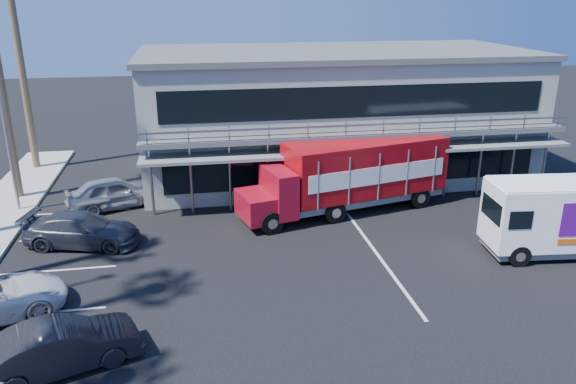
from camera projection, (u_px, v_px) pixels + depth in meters
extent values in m
plane|color=black|center=(353.00, 297.00, 20.33)|extent=(120.00, 120.00, 0.00)
cube|color=#95998C|center=(334.00, 115.00, 33.56)|extent=(22.00, 10.00, 7.00)
cube|color=#515454|center=(335.00, 52.00, 32.33)|extent=(22.40, 10.40, 0.30)
cube|color=#515454|center=(361.00, 135.00, 28.33)|extent=(22.00, 1.20, 0.25)
cube|color=gray|center=(365.00, 128.00, 27.65)|extent=(22.00, 0.08, 0.90)
cube|color=slate|center=(362.00, 150.00, 28.29)|extent=(22.00, 1.80, 0.15)
cube|color=black|center=(356.00, 170.00, 29.54)|extent=(20.00, 0.06, 1.60)
cube|color=black|center=(359.00, 102.00, 28.33)|extent=(20.00, 0.06, 1.60)
cylinder|color=brown|center=(3.00, 96.00, 28.17)|extent=(0.44, 0.44, 11.00)
cylinder|color=brown|center=(22.00, 72.00, 33.04)|extent=(0.44, 0.44, 12.00)
cylinder|color=gray|center=(7.00, 134.00, 26.90)|extent=(0.14, 0.14, 8.00)
cube|color=maroon|center=(257.00, 206.00, 26.14)|extent=(1.94, 2.58, 1.23)
cube|color=maroon|center=(279.00, 191.00, 26.38)|extent=(1.61, 2.72, 2.14)
cube|color=black|center=(279.00, 179.00, 26.17)|extent=(0.58, 2.12, 0.71)
cube|color=#A10916|center=(365.00, 166.00, 27.95)|extent=(8.55, 4.46, 2.66)
cube|color=slate|center=(364.00, 196.00, 28.48)|extent=(8.45, 4.09, 0.31)
cube|color=white|center=(379.00, 175.00, 26.88)|extent=(7.30, 1.85, 0.87)
cube|color=white|center=(352.00, 161.00, 29.09)|extent=(7.30, 1.85, 0.87)
cylinder|color=black|center=(272.00, 223.00, 25.45)|extent=(1.10, 0.53, 1.06)
cylinder|color=black|center=(254.00, 207.00, 27.39)|extent=(1.10, 0.53, 1.06)
cylinder|color=black|center=(335.00, 212.00, 26.70)|extent=(1.10, 0.53, 1.06)
cylinder|color=black|center=(314.00, 198.00, 28.64)|extent=(1.10, 0.53, 1.06)
cylinder|color=black|center=(420.00, 198.00, 28.57)|extent=(1.10, 0.53, 1.06)
cylinder|color=black|center=(395.00, 185.00, 30.51)|extent=(1.10, 0.53, 1.06)
cube|color=white|center=(567.00, 213.00, 23.14)|extent=(6.72, 2.86, 2.62)
cube|color=slate|center=(562.00, 245.00, 23.63)|extent=(6.44, 2.61, 0.33)
cube|color=black|center=(492.00, 209.00, 22.81)|extent=(0.24, 1.84, 0.89)
cube|color=white|center=(573.00, 183.00, 22.69)|extent=(6.59, 2.80, 0.07)
cube|color=#510D79|center=(571.00, 199.00, 24.20)|extent=(3.35, 0.35, 1.40)
cylinder|color=black|center=(519.00, 256.00, 22.51)|extent=(0.92, 0.37, 0.90)
cylinder|color=black|center=(498.00, 236.00, 24.36)|extent=(0.92, 0.37, 0.90)
imported|color=black|center=(61.00, 347.00, 16.23)|extent=(4.76, 3.01, 1.48)
imported|color=#2C313B|center=(82.00, 230.00, 24.28)|extent=(5.28, 3.10, 1.44)
imported|color=gray|center=(114.00, 192.00, 28.55)|extent=(5.08, 3.37, 1.61)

